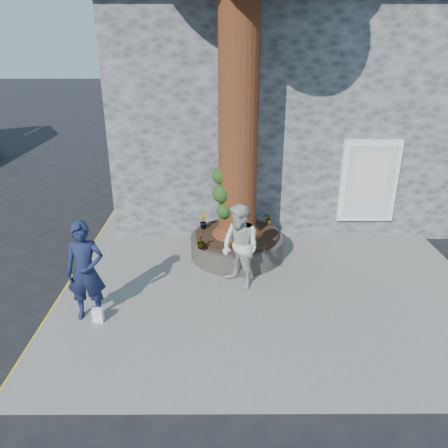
{
  "coord_description": "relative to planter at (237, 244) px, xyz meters",
  "views": [
    {
      "loc": [
        0.44,
        -7.87,
        5.11
      ],
      "look_at": [
        0.48,
        1.32,
        1.25
      ],
      "focal_mm": 35.0,
      "sensor_mm": 36.0,
      "label": 1
    }
  ],
  "objects": [
    {
      "name": "plant_b",
      "position": [
        -0.85,
        0.3,
        0.5
      ],
      "size": [
        0.23,
        0.24,
        0.39
      ],
      "primitive_type": "imported",
      "rotation": [
        0.0,
        0.0,
        1.7
      ],
      "color": "gray",
      "rests_on": "planter"
    },
    {
      "name": "pavement",
      "position": [
        0.7,
        -1.0,
        -0.35
      ],
      "size": [
        9.0,
        8.0,
        0.12
      ],
      "primitive_type": "cube",
      "color": "slate",
      "rests_on": "ground"
    },
    {
      "name": "plant_a",
      "position": [
        -0.13,
        -0.85,
        0.48
      ],
      "size": [
        0.21,
        0.2,
        0.34
      ],
      "primitive_type": "imported",
      "rotation": [
        0.0,
        0.0,
        0.61
      ],
      "color": "gray",
      "rests_on": "planter"
    },
    {
      "name": "man",
      "position": [
        -2.93,
        -2.66,
        0.7
      ],
      "size": [
        0.76,
        0.53,
        1.99
      ],
      "primitive_type": "imported",
      "rotation": [
        0.0,
        0.0,
        0.07
      ],
      "color": "#151C3B",
      "rests_on": "pavement"
    },
    {
      "name": "planter",
      "position": [
        0.0,
        0.0,
        0.0
      ],
      "size": [
        2.3,
        2.3,
        0.6
      ],
      "color": "black",
      "rests_on": "pavement"
    },
    {
      "name": "yellow_line",
      "position": [
        -3.85,
        -1.0,
        -0.41
      ],
      "size": [
        0.1,
        30.0,
        0.01
      ],
      "primitive_type": "cube",
      "color": "yellow",
      "rests_on": "ground"
    },
    {
      "name": "woman",
      "position": [
        0.02,
        -1.5,
        0.65
      ],
      "size": [
        1.14,
        1.16,
        1.89
      ],
      "primitive_type": "imported",
      "rotation": [
        0.0,
        0.0,
        -0.84
      ],
      "color": "beige",
      "rests_on": "pavement"
    },
    {
      "name": "plant_c",
      "position": [
        -0.85,
        -0.85,
        0.48
      ],
      "size": [
        0.27,
        0.27,
        0.34
      ],
      "primitive_type": "imported",
      "rotation": [
        0.0,
        0.0,
        3.9
      ],
      "color": "gray",
      "rests_on": "planter"
    },
    {
      "name": "stone_shop",
      "position": [
        1.7,
        5.2,
        2.75
      ],
      "size": [
        10.3,
        8.3,
        6.3
      ],
      "color": "#434547",
      "rests_on": "ground"
    },
    {
      "name": "ground",
      "position": [
        -0.8,
        -2.0,
        -0.41
      ],
      "size": [
        120.0,
        120.0,
        0.0
      ],
      "primitive_type": "plane",
      "color": "black",
      "rests_on": "ground"
    },
    {
      "name": "plant_d",
      "position": [
        0.85,
        0.6,
        0.45
      ],
      "size": [
        0.3,
        0.32,
        0.29
      ],
      "primitive_type": "imported",
      "rotation": [
        0.0,
        0.0,
        5.07
      ],
      "color": "gray",
      "rests_on": "planter"
    },
    {
      "name": "shopping_bag",
      "position": [
        -2.75,
        -2.83,
        -0.15
      ],
      "size": [
        0.21,
        0.13,
        0.28
      ],
      "primitive_type": "cube",
      "rotation": [
        0.0,
        0.0,
        -0.05
      ],
      "color": "white",
      "rests_on": "pavement"
    }
  ]
}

